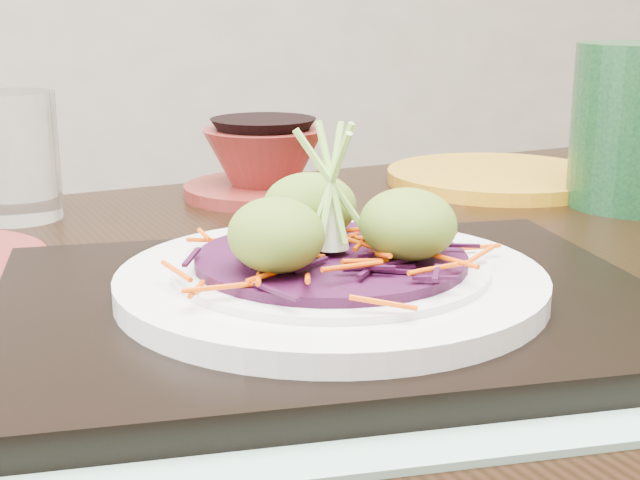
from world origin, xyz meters
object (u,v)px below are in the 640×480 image
object	(u,v)px
dining_table	(296,473)
terracotta_bowl_set	(264,166)
water_glass	(13,156)
white_plate	(331,280)
serving_tray	(331,307)
yellow_plate	(497,177)

from	to	relation	value
dining_table	terracotta_bowl_set	bearing A→B (deg)	69.57
water_glass	terracotta_bowl_set	bearing A→B (deg)	5.65
white_plate	water_glass	world-z (taller)	water_glass
dining_table	water_glass	distance (m)	0.38
white_plate	terracotta_bowl_set	xyz separation A→B (m)	(0.05, 0.35, 0.00)
white_plate	water_glass	distance (m)	0.37
serving_tray	terracotta_bowl_set	distance (m)	0.36
dining_table	terracotta_bowl_set	xyz separation A→B (m)	(0.07, 0.33, 0.13)
dining_table	yellow_plate	xyz separation A→B (m)	(0.31, 0.32, 0.11)
serving_tray	yellow_plate	distance (m)	0.45
white_plate	terracotta_bowl_set	size ratio (longest dim) A/B	1.19
terracotta_bowl_set	yellow_plate	world-z (taller)	terracotta_bowl_set
water_glass	yellow_plate	size ratio (longest dim) A/B	0.48
serving_tray	white_plate	bearing A→B (deg)	95.38
water_glass	terracotta_bowl_set	world-z (taller)	water_glass
dining_table	white_plate	world-z (taller)	white_plate
dining_table	water_glass	xyz separation A→B (m)	(-0.15, 0.31, 0.15)
serving_tray	white_plate	size ratio (longest dim) A/B	1.54
dining_table	water_glass	bearing A→B (deg)	107.54
serving_tray	yellow_plate	xyz separation A→B (m)	(0.29, 0.34, -0.01)
yellow_plate	terracotta_bowl_set	bearing A→B (deg)	176.11
serving_tray	water_glass	size ratio (longest dim) A/B	3.46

